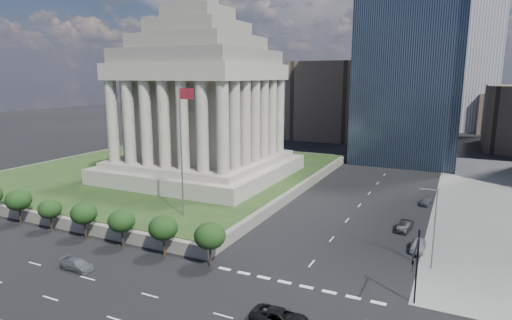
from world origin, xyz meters
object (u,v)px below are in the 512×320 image
Objects in this scene: street_lamp_north at (433,224)px; pickup_truck at (281,319)px; suv_grey at (77,264)px; parked_sedan_mid at (405,226)px; war_memorial at (200,83)px; traffic_signal_ne at (416,262)px; parked_sedan_near at (418,245)px; flagpole at (182,143)px; parked_sedan_far at (426,201)px.

street_lamp_north is 1.71× the size of pickup_truck.
suv_grey is 45.93m from parked_sedan_mid.
suv_grey is at bearing -130.35° from parked_sedan_mid.
suv_grey is at bearing -77.78° from war_memorial.
pickup_truck is 1.31× the size of suv_grey.
traffic_signal_ne reaches higher than parked_sedan_mid.
street_lamp_north reaches higher than parked_sedan_near.
parked_sedan_near is (33.33, 5.97, -12.36)m from flagpole.
parked_sedan_near is 0.97× the size of parked_sedan_mid.
parked_sedan_mid is (-3.50, 23.40, -4.50)m from traffic_signal_ne.
war_memorial is 3.90× the size of street_lamp_north.
street_lamp_north reaches higher than parked_sedan_mid.
flagpole is 45.16m from parked_sedan_far.
parked_sedan_far is (44.75, 4.69, -20.73)m from war_memorial.
parked_sedan_mid reaches higher than suv_grey.
pickup_truck is 1.33× the size of parked_sedan_near.
street_lamp_north is 2.27× the size of parked_sedan_near.
parked_sedan_far is at bearing 92.71° from parked_sedan_near.
flagpole is 4.47× the size of suv_grey.
parked_sedan_mid is at bearing 109.69° from street_lamp_north.
street_lamp_north is 7.23m from parked_sedan_near.
parked_sedan_near is (45.50, -18.03, -20.65)m from war_memorial.
parked_sedan_near is (36.44, 23.83, 0.10)m from suv_grey.
suv_grey is at bearing -120.08° from parked_sedan_far.
parked_sedan_far is at bearing 41.37° from flagpole.
traffic_signal_ne is 24.09m from parked_sedan_mid.
pickup_truck is 26.11m from parked_sedan_near.
street_lamp_north is 13.76m from parked_sedan_mid.
pickup_truck reaches higher than suv_grey.
traffic_signal_ne is 2.03× the size of parked_sedan_far.
traffic_signal_ne is 1.81× the size of parked_sedan_near.
parked_sedan_far is (8.99, 46.94, -0.14)m from pickup_truck.
street_lamp_north is 28.25m from parked_sedan_far.
flagpole reaches higher than street_lamp_north.
parked_sedan_far is at bearing 5.98° from war_memorial.
street_lamp_north is at bearing -77.27° from parked_sedan_far.
parked_sedan_mid is at bearing -47.29° from suv_grey.
parked_sedan_near is 1.12× the size of parked_sedan_far.
pickup_truck reaches higher than parked_sedan_near.
pickup_truck is (35.76, -42.25, -20.59)m from war_memorial.
parked_sedan_mid is (-2.50, 7.12, -0.00)m from parked_sedan_near.
parked_sedan_far is (1.75, 15.59, -0.08)m from parked_sedan_mid.
pickup_truck is at bearing -121.01° from street_lamp_north.
pickup_truck is 26.70m from suv_grey.
street_lamp_north is (47.33, -23.00, -15.74)m from war_memorial.
suv_grey is at bearing 91.10° from pickup_truck.
flagpole is at bearing -63.11° from war_memorial.
parked_sedan_far is at bearing 90.88° from parked_sedan_mid.
parked_sedan_mid is at bearing -11.05° from pickup_truck.
flagpole is at bearing -178.37° from street_lamp_north.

